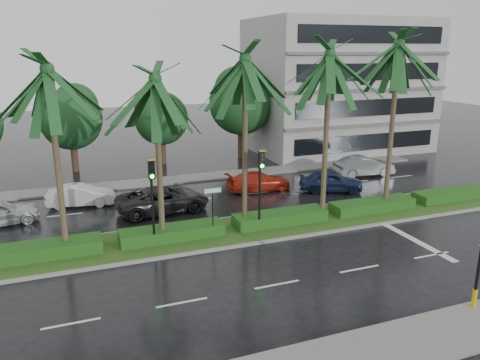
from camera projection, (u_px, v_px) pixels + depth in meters
name	position (u px, v px, depth m)	size (l,w,h in m)	color
ground	(235.00, 240.00, 23.69)	(120.00, 120.00, 0.00)	black
near_sidewalk	(349.00, 359.00, 14.50)	(40.00, 2.40, 0.12)	slate
far_sidewalk	(179.00, 179.00, 34.48)	(40.00, 2.00, 0.12)	slate
median	(228.00, 232.00, 24.57)	(36.00, 4.00, 0.15)	gray
hedge	(228.00, 225.00, 24.47)	(35.20, 1.40, 0.60)	#164F18
lane_markings	(292.00, 235.00, 24.34)	(34.00, 13.06, 0.01)	silver
palm_row	(202.00, 73.00, 21.96)	(26.30, 4.20, 10.29)	#49402A
signal_median_left	(152.00, 190.00, 21.78)	(0.34, 0.42, 4.36)	black
signal_median_right	(261.00, 179.00, 23.67)	(0.34, 0.42, 4.36)	black
street_sign	(213.00, 199.00, 23.21)	(0.95, 0.09, 2.60)	black
bg_trees	(173.00, 109.00, 38.65)	(32.75, 5.51, 7.96)	#332117
building	(338.00, 86.00, 44.09)	(16.00, 10.00, 12.00)	gray
car_white	(81.00, 195.00, 28.70)	(4.02, 1.40, 1.32)	silver
car_darkgrey	(163.00, 200.00, 27.62)	(5.44, 2.51, 1.51)	black
car_red	(259.00, 181.00, 31.83)	(4.46, 1.81, 1.29)	#A62112
car_blue	(331.00, 181.00, 31.63)	(4.23, 1.70, 1.44)	#172447
car_grey	(364.00, 166.00, 35.53)	(4.59, 1.60, 1.51)	slate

